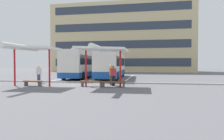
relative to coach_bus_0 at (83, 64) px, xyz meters
name	(u,v)px	position (x,y,z in m)	size (l,w,h in m)	color
ground_plane	(74,85)	(2.19, -8.89, -1.80)	(160.00, 160.00, 0.00)	slate
terminal_building	(123,39)	(2.23, 25.97, 6.55)	(34.45, 11.77, 19.41)	#D1BC8C
coach_bus_0	(83,64)	(0.00, 0.00, 0.00)	(2.74, 10.90, 3.80)	silver
coach_bus_1	(112,65)	(3.92, 0.11, -0.14)	(2.92, 11.82, 3.59)	silver
lane_stripe_0	(71,77)	(-1.78, 0.35, -1.79)	(0.16, 14.00, 0.01)	white
lane_stripe_1	(99,78)	(2.19, 0.35, -1.79)	(0.16, 14.00, 0.01)	white
lane_stripe_2	(129,78)	(6.17, 0.35, -1.79)	(0.16, 14.00, 0.01)	white
waiting_shelter_0	(30,49)	(-0.84, -10.79, 1.22)	(4.10, 4.83, 3.24)	red
bench_0	(33,82)	(-0.84, -10.38, -1.46)	(1.69, 0.62, 0.45)	brown
waiting_shelter_1	(102,50)	(4.95, -10.15, 1.11)	(3.81, 5.11, 3.13)	red
bench_1	(92,82)	(4.05, -9.96, -1.46)	(1.87, 0.46, 0.45)	brown
bench_2	(114,83)	(5.85, -10.06, -1.45)	(1.90, 0.47, 0.45)	brown
platform_kerb	(82,82)	(2.19, -6.90, -1.74)	(44.00, 0.24, 0.12)	#ADADA8
waiting_passenger_0	(39,73)	(-1.90, -7.65, -0.84)	(0.51, 0.31, 1.66)	#33384C
waiting_passenger_1	(113,74)	(5.66, -9.11, -0.84)	(0.48, 0.51, 1.66)	black
waiting_passenger_2	(111,73)	(5.35, -8.61, -0.77)	(0.27, 0.53, 1.75)	brown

